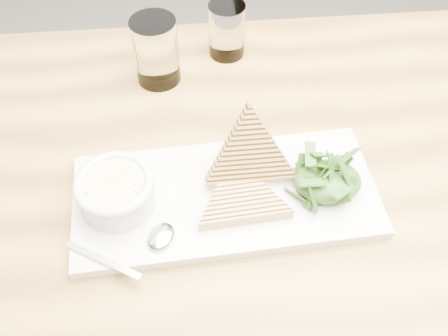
{
  "coord_description": "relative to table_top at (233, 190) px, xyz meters",
  "views": [
    {
      "loc": [
        -0.11,
        -0.59,
        1.37
      ],
      "look_at": [
        -0.06,
        -0.15,
        0.82
      ],
      "focal_mm": 40.0,
      "sensor_mm": 36.0,
      "label": 1
    }
  ],
  "objects": [
    {
      "name": "bowl_rim",
      "position": [
        -0.17,
        -0.03,
        0.08
      ],
      "size": [
        0.11,
        0.11,
        0.01
      ],
      "primitive_type": "torus",
      "color": "white",
      "rests_on": "soup_bowl"
    },
    {
      "name": "arugula_pile",
      "position": [
        0.13,
        -0.04,
        0.06
      ],
      "size": [
        0.11,
        0.1,
        0.05
      ],
      "primitive_type": null,
      "color": "#335821",
      "rests_on": "platter"
    },
    {
      "name": "spoon_handle",
      "position": [
        -0.19,
        -0.12,
        0.04
      ],
      "size": [
        0.1,
        0.07,
        0.0
      ],
      "primitive_type": "cube",
      "rotation": [
        0.0,
        0.0,
        -0.57
      ],
      "color": "silver",
      "rests_on": "platter"
    },
    {
      "name": "sandwich_flat",
      "position": [
        0.0,
        -0.05,
        0.05
      ],
      "size": [
        0.16,
        0.16,
        0.02
      ],
      "primitive_type": null,
      "rotation": [
        0.0,
        0.0,
        0.05
      ],
      "color": "tan",
      "rests_on": "platter"
    },
    {
      "name": "platter",
      "position": [
        -0.02,
        -0.03,
        0.03
      ],
      "size": [
        0.44,
        0.21,
        0.02
      ],
      "primitive_type": "cube",
      "rotation": [
        0.0,
        0.0,
        0.02
      ],
      "color": "white",
      "rests_on": "table_top"
    },
    {
      "name": "salad_base",
      "position": [
        0.13,
        -0.04,
        0.06
      ],
      "size": [
        0.1,
        0.08,
        0.04
      ],
      "primitive_type": "ellipsoid",
      "color": "#1B470E",
      "rests_on": "platter"
    },
    {
      "name": "floor",
      "position": [
        0.05,
        0.14,
        -0.75
      ],
      "size": [
        6.0,
        6.0,
        0.0
      ],
      "primitive_type": "plane",
      "color": "slate",
      "rests_on": "ground"
    },
    {
      "name": "sandwich_lean",
      "position": [
        0.02,
        -0.0,
        0.09
      ],
      "size": [
        0.16,
        0.14,
        0.17
      ],
      "primitive_type": null,
      "rotation": [
        1.15,
        0.0,
        -0.02
      ],
      "color": "tan",
      "rests_on": "sandwich_flat"
    },
    {
      "name": "table_leg_br",
      "position": [
        0.55,
        0.35,
        -0.38
      ],
      "size": [
        0.06,
        0.06,
        0.73
      ],
      "primitive_type": "cylinder",
      "color": "#A27A39",
      "rests_on": "ground"
    },
    {
      "name": "soup_bowl",
      "position": [
        -0.17,
        -0.03,
        0.06
      ],
      "size": [
        0.1,
        0.1,
        0.04
      ],
      "primitive_type": "cylinder",
      "color": "white",
      "rests_on": "platter"
    },
    {
      "name": "glass_far",
      "position": [
        0.03,
        0.31,
        0.07
      ],
      "size": [
        0.07,
        0.07,
        0.1
      ],
      "primitive_type": "cylinder",
      "color": "white",
      "rests_on": "table_top"
    },
    {
      "name": "table_top",
      "position": [
        0.0,
        0.0,
        0.0
      ],
      "size": [
        1.23,
        0.84,
        0.04
      ],
      "primitive_type": "cube",
      "rotation": [
        0.0,
        0.0,
        -0.03
      ],
      "color": "#A27A39",
      "rests_on": "ground"
    },
    {
      "name": "glass_near",
      "position": [
        -0.1,
        0.25,
        0.08
      ],
      "size": [
        0.08,
        0.08,
        0.12
      ],
      "primitive_type": "cylinder",
      "color": "white",
      "rests_on": "table_top"
    },
    {
      "name": "spoon_bowl",
      "position": [
        -0.11,
        -0.1,
        0.04
      ],
      "size": [
        0.05,
        0.06,
        0.01
      ],
      "primitive_type": "ellipsoid",
      "rotation": [
        0.0,
        0.0,
        -0.57
      ],
      "color": "silver",
      "rests_on": "platter"
    },
    {
      "name": "soup",
      "position": [
        -0.17,
        -0.03,
        0.08
      ],
      "size": [
        0.09,
        0.09,
        0.01
      ],
      "primitive_type": "cylinder",
      "color": "beige",
      "rests_on": "soup_bowl"
    }
  ]
}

